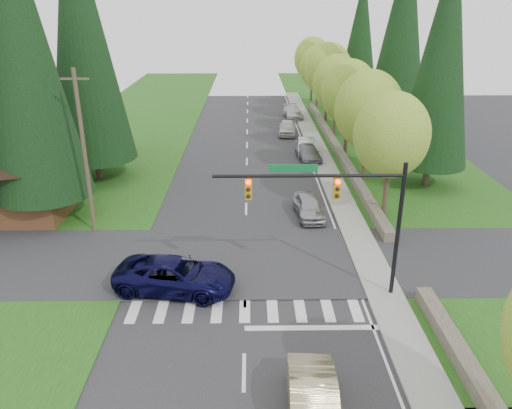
{
  "coord_description": "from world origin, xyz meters",
  "views": [
    {
      "loc": [
        0.27,
        -16.53,
        13.45
      ],
      "look_at": [
        0.61,
        9.45,
        2.8
      ],
      "focal_mm": 35.0,
      "sensor_mm": 36.0,
      "label": 1
    }
  ],
  "objects_px": {
    "parked_car_d": "(287,128)",
    "sedan_champagne": "(313,406)",
    "parked_car_a": "(309,207)",
    "parked_car_b": "(309,153)",
    "suv_navy": "(175,275)",
    "parked_car_c": "(306,146)",
    "parked_car_e": "(293,112)"
  },
  "relations": [
    {
      "from": "parked_car_b",
      "to": "parked_car_e",
      "type": "bearing_deg",
      "value": 84.67
    },
    {
      "from": "sedan_champagne",
      "to": "parked_car_b",
      "type": "bearing_deg",
      "value": 86.01
    },
    {
      "from": "suv_navy",
      "to": "parked_car_d",
      "type": "relative_size",
      "value": 1.34
    },
    {
      "from": "parked_car_c",
      "to": "parked_car_e",
      "type": "bearing_deg",
      "value": 95.34
    },
    {
      "from": "sedan_champagne",
      "to": "parked_car_b",
      "type": "xyz_separation_m",
      "value": [
        3.22,
        30.52,
        -0.12
      ]
    },
    {
      "from": "sedan_champagne",
      "to": "parked_car_b",
      "type": "distance_m",
      "value": 30.69
    },
    {
      "from": "parked_car_a",
      "to": "parked_car_d",
      "type": "bearing_deg",
      "value": 85.2
    },
    {
      "from": "parked_car_d",
      "to": "parked_car_a",
      "type": "bearing_deg",
      "value": -84.79
    },
    {
      "from": "parked_car_c",
      "to": "parked_car_b",
      "type": "bearing_deg",
      "value": -84.66
    },
    {
      "from": "sedan_champagne",
      "to": "parked_car_d",
      "type": "distance_m",
      "value": 39.87
    },
    {
      "from": "suv_navy",
      "to": "parked_car_b",
      "type": "relative_size",
      "value": 1.3
    },
    {
      "from": "parked_car_d",
      "to": "sedan_champagne",
      "type": "bearing_deg",
      "value": -87.25
    },
    {
      "from": "sedan_champagne",
      "to": "suv_navy",
      "type": "height_order",
      "value": "suv_navy"
    },
    {
      "from": "parked_car_b",
      "to": "parked_car_e",
      "type": "height_order",
      "value": "parked_car_e"
    },
    {
      "from": "sedan_champagne",
      "to": "parked_car_c",
      "type": "relative_size",
      "value": 1.1
    },
    {
      "from": "sedan_champagne",
      "to": "parked_car_e",
      "type": "height_order",
      "value": "sedan_champagne"
    },
    {
      "from": "parked_car_a",
      "to": "parked_car_b",
      "type": "height_order",
      "value": "parked_car_a"
    },
    {
      "from": "parked_car_b",
      "to": "parked_car_d",
      "type": "xyz_separation_m",
      "value": [
        -1.26,
        9.31,
        0.09
      ]
    },
    {
      "from": "parked_car_a",
      "to": "parked_car_d",
      "type": "height_order",
      "value": "parked_car_d"
    },
    {
      "from": "suv_navy",
      "to": "parked_car_e",
      "type": "height_order",
      "value": "suv_navy"
    },
    {
      "from": "sedan_champagne",
      "to": "parked_car_e",
      "type": "relative_size",
      "value": 0.96
    },
    {
      "from": "parked_car_a",
      "to": "parked_car_d",
      "type": "distance_m",
      "value": 22.15
    },
    {
      "from": "parked_car_a",
      "to": "sedan_champagne",
      "type": "bearing_deg",
      "value": -100.33
    },
    {
      "from": "parked_car_a",
      "to": "parked_car_c",
      "type": "bearing_deg",
      "value": 80.2
    },
    {
      "from": "sedan_champagne",
      "to": "parked_car_a",
      "type": "xyz_separation_m",
      "value": [
        1.82,
        17.67,
        -0.06
      ]
    },
    {
      "from": "parked_car_d",
      "to": "parked_car_e",
      "type": "bearing_deg",
      "value": 86.68
    },
    {
      "from": "parked_car_b",
      "to": "parked_car_d",
      "type": "distance_m",
      "value": 9.39
    },
    {
      "from": "sedan_champagne",
      "to": "parked_car_a",
      "type": "relative_size",
      "value": 1.11
    },
    {
      "from": "parked_car_c",
      "to": "parked_car_d",
      "type": "xyz_separation_m",
      "value": [
        -1.26,
        7.24,
        0.05
      ]
    },
    {
      "from": "parked_car_c",
      "to": "parked_car_e",
      "type": "distance_m",
      "value": 15.29
    },
    {
      "from": "sedan_champagne",
      "to": "parked_car_e",
      "type": "xyz_separation_m",
      "value": [
        3.22,
        47.87,
        -0.07
      ]
    },
    {
      "from": "suv_navy",
      "to": "parked_car_d",
      "type": "distance_m",
      "value": 32.15
    }
  ]
}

